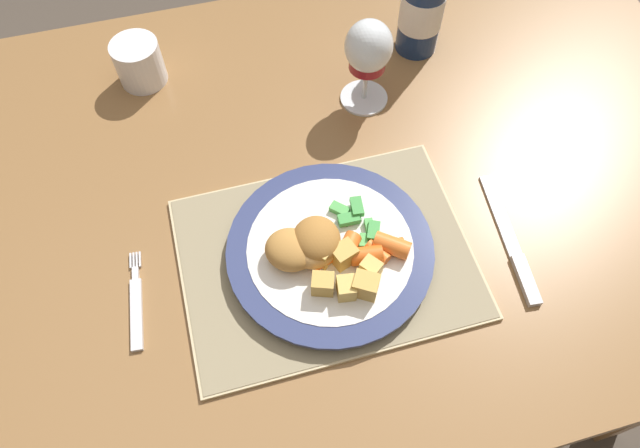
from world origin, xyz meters
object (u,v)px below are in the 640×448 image
at_px(fork, 136,307).
at_px(table_knife, 513,248).
at_px(dinner_plate, 330,251).
at_px(dining_table, 286,219).
at_px(wine_glass, 368,51).
at_px(drinking_cup, 139,62).

relative_size(fork, table_knife, 0.67).
bearing_deg(dinner_plate, dining_table, 105.13).
height_order(dinner_plate, wine_glass, wine_glass).
height_order(dining_table, table_knife, table_knife).
bearing_deg(fork, wine_glass, 34.22).
bearing_deg(dining_table, wine_glass, 38.59).
xyz_separation_m(dinner_plate, wine_glass, (0.13, 0.25, 0.08)).
bearing_deg(wine_glass, fork, -145.78).
distance_m(dinner_plate, table_knife, 0.24).
distance_m(table_knife, wine_glass, 0.34).
relative_size(dining_table, fork, 10.32).
height_order(dining_table, wine_glass, wine_glass).
bearing_deg(dining_table, dinner_plate, -74.87).
bearing_deg(wine_glass, drinking_cup, 157.83).
distance_m(dinner_plate, fork, 0.25).
height_order(dinner_plate, fork, dinner_plate).
distance_m(fork, drinking_cup, 0.40).
height_order(dining_table, dinner_plate, dinner_plate).
relative_size(wine_glass, drinking_cup, 1.97).
relative_size(table_knife, drinking_cup, 2.74).
relative_size(dining_table, dinner_plate, 5.24).
bearing_deg(fork, dinner_plate, 1.14).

